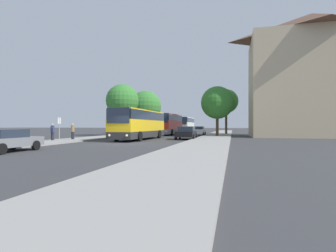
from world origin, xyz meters
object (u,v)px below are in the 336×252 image
at_px(parked_car_left_curb, 7,140).
at_px(tree_left_far, 122,101).
at_px(bus_front, 140,124).
at_px(tree_left_near, 146,106).
at_px(pedestrian_waiting_near, 73,131).
at_px(bus_rear, 185,125).
at_px(tree_right_near, 226,101).
at_px(bus_stop_sign, 59,126).
at_px(bus_middle, 169,124).
at_px(tree_right_mid, 217,103).
at_px(parked_car_right_near, 186,133).
at_px(parked_car_right_far, 199,131).
at_px(pedestrian_waiting_far, 53,132).

relative_size(parked_car_left_curb, tree_left_far, 0.55).
distance_m(bus_front, tree_left_near, 22.99).
height_order(pedestrian_waiting_near, tree_left_far, tree_left_far).
relative_size(pedestrian_waiting_near, tree_left_near, 0.20).
bearing_deg(parked_car_left_curb, bus_rear, 84.44).
bearing_deg(bus_rear, tree_right_near, -50.64).
relative_size(bus_stop_sign, pedestrian_waiting_near, 1.38).
relative_size(bus_front, bus_rear, 0.97).
height_order(bus_middle, tree_left_far, tree_left_far).
bearing_deg(tree_right_mid, tree_left_near, 141.29).
distance_m(bus_front, tree_left_far, 12.39).
relative_size(parked_car_right_near, parked_car_right_far, 1.17).
xyz_separation_m(bus_stop_sign, tree_left_near, (-0.91, 27.97, 3.84)).
bearing_deg(parked_car_right_near, pedestrian_waiting_near, 24.76).
height_order(bus_stop_sign, tree_right_mid, tree_right_mid).
bearing_deg(pedestrian_waiting_near, bus_stop_sign, 113.90).
bearing_deg(pedestrian_waiting_near, parked_car_right_far, -104.37).
height_order(bus_middle, bus_stop_sign, bus_middle).
distance_m(bus_stop_sign, tree_left_near, 28.25).
distance_m(parked_car_left_curb, tree_right_mid, 27.55).
xyz_separation_m(bus_middle, tree_right_mid, (8.27, -5.03, 2.98)).
relative_size(bus_rear, pedestrian_waiting_near, 7.29).
bearing_deg(bus_stop_sign, pedestrian_waiting_near, 94.69).
distance_m(tree_left_far, tree_right_near, 18.13).
height_order(parked_car_right_far, tree_left_far, tree_left_far).
bearing_deg(pedestrian_waiting_far, tree_right_near, 48.58).
relative_size(parked_car_left_curb, parked_car_right_far, 1.09).
bearing_deg(tree_left_near, tree_right_near, -9.03).
height_order(bus_front, parked_car_right_near, bus_front).
height_order(parked_car_left_curb, pedestrian_waiting_far, pedestrian_waiting_far).
height_order(parked_car_left_curb, tree_right_mid, tree_right_mid).
height_order(bus_front, tree_left_far, tree_left_far).
bearing_deg(bus_middle, tree_left_near, 134.32).
height_order(tree_right_near, tree_right_mid, tree_right_near).
relative_size(bus_middle, bus_rear, 0.86).
xyz_separation_m(bus_rear, parked_car_right_far, (5.12, -16.95, -1.03)).
relative_size(bus_stop_sign, tree_left_far, 0.29).
bearing_deg(tree_right_mid, pedestrian_waiting_far, -134.04).
bearing_deg(tree_left_near, bus_middle, -46.32).
bearing_deg(tree_right_mid, bus_front, -129.34).
distance_m(parked_car_right_near, bus_stop_sign, 13.50).
height_order(pedestrian_waiting_far, tree_left_far, tree_left_far).
bearing_deg(bus_rear, parked_car_left_curb, -95.08).
height_order(parked_car_right_near, parked_car_right_far, parked_car_right_near).
bearing_deg(pedestrian_waiting_near, bus_middle, -88.04).
height_order(bus_stop_sign, tree_right_near, tree_right_near).
bearing_deg(pedestrian_waiting_far, parked_car_left_curb, -74.92).
bearing_deg(parked_car_right_near, bus_rear, -81.47).
distance_m(parked_car_right_near, tree_right_near, 18.64).
bearing_deg(bus_middle, parked_car_left_curb, -94.43).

